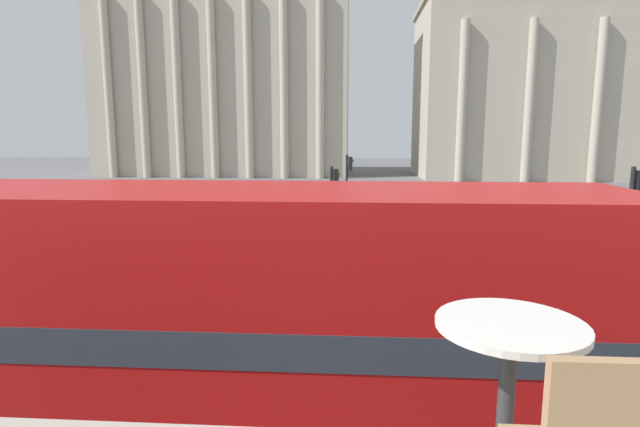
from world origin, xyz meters
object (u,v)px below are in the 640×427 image
object	(u,v)px
cafe_dining_table	(508,367)
plaza_building_right	(568,91)
traffic_light_near	(631,222)
car_black	(279,255)
plaza_building_left	(225,73)
pedestrian_red	(406,209)
traffic_light_mid	(333,199)
double_decker_bus	(210,321)
pedestrian_blue	(315,208)
pedestrian_white	(317,235)
traffic_light_far	(348,182)

from	to	relation	value
cafe_dining_table	plaza_building_right	bearing A→B (deg)	67.75
traffic_light_near	car_black	distance (m)	10.70
plaza_building_left	pedestrian_red	distance (m)	40.10
traffic_light_mid	cafe_dining_table	bearing A→B (deg)	-85.40
traffic_light_mid	pedestrian_red	bearing A→B (deg)	64.64
cafe_dining_table	pedestrian_red	size ratio (longest dim) A/B	0.45
double_decker_bus	pedestrian_blue	world-z (taller)	double_decker_bus
traffic_light_near	cafe_dining_table	bearing A→B (deg)	-120.31
traffic_light_mid	pedestrian_white	bearing A→B (deg)	167.43
cafe_dining_table	pedestrian_white	distance (m)	17.80
double_decker_bus	traffic_light_mid	bearing A→B (deg)	91.60
traffic_light_near	pedestrian_blue	size ratio (longest dim) A/B	2.25
pedestrian_red	plaza_building_left	bearing A→B (deg)	154.86
traffic_light_near	pedestrian_blue	xyz separation A→B (m)	(-9.16, 12.51, -1.61)
double_decker_bus	cafe_dining_table	bearing A→B (deg)	-53.00
cafe_dining_table	pedestrian_white	bearing A→B (deg)	96.64
plaza_building_left	pedestrian_blue	size ratio (longest dim) A/B	16.48
double_decker_bus	traffic_light_far	xyz separation A→B (m)	(1.74, 18.31, 0.19)
pedestrian_blue	pedestrian_white	bearing A→B (deg)	-141.88
plaza_building_left	traffic_light_near	distance (m)	53.54
plaza_building_right	car_black	bearing A→B (deg)	-122.18
cafe_dining_table	plaza_building_left	size ratio (longest dim) A/B	0.02
traffic_light_far	pedestrian_white	distance (m)	5.77
double_decker_bus	pedestrian_white	size ratio (longest dim) A/B	6.82
double_decker_bus	traffic_light_far	size ratio (longest dim) A/B	2.90
cafe_dining_table	traffic_light_far	bearing A→B (deg)	92.17
plaza_building_right	traffic_light_near	xyz separation A→B (m)	(-17.02, -46.44, -7.04)
double_decker_bus	plaza_building_left	distance (m)	56.80
plaza_building_left	plaza_building_right	bearing A→B (deg)	-1.66
plaza_building_left	traffic_light_near	bearing A→B (deg)	-64.54
traffic_light_near	traffic_light_far	distance (m)	13.78
traffic_light_mid	pedestrian_white	distance (m)	1.60
double_decker_bus	car_black	world-z (taller)	double_decker_bus
cafe_dining_table	pedestrian_red	bearing A→B (deg)	84.82
double_decker_bus	pedestrian_blue	size ratio (longest dim) A/B	6.19
car_black	pedestrian_blue	bearing A→B (deg)	41.99
cafe_dining_table	car_black	size ratio (longest dim) A/B	0.17
cafe_dining_table	car_black	distance (m)	15.76
double_decker_bus	traffic_light_mid	distance (m)	12.80
traffic_light_far	traffic_light_mid	bearing A→B (deg)	-95.36
double_decker_bus	plaza_building_right	bearing A→B (deg)	70.82
pedestrian_blue	traffic_light_far	bearing A→B (deg)	-85.08
car_black	traffic_light_far	bearing A→B (deg)	29.33
traffic_light_near	car_black	size ratio (longest dim) A/B	0.98
plaza_building_left	traffic_light_far	xyz separation A→B (m)	(15.21, -36.01, -9.52)
plaza_building_right	traffic_light_mid	xyz separation A→B (m)	(-24.99, -40.42, -7.30)
double_decker_bus	pedestrian_white	xyz separation A→B (m)	(0.58, 12.89, -1.40)
plaza_building_right	traffic_light_far	world-z (taller)	plaza_building_right
cafe_dining_table	traffic_light_near	xyz separation A→B (m)	(6.58, 11.25, -1.32)
double_decker_bus	pedestrian_red	bearing A→B (deg)	83.66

